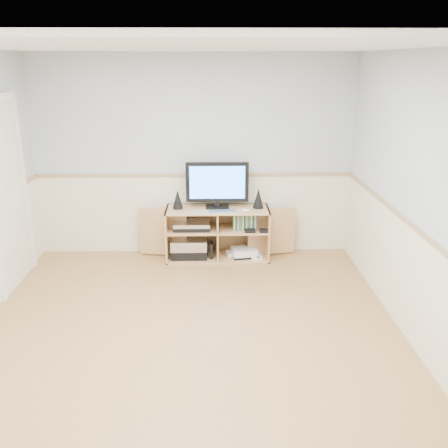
{
  "coord_description": "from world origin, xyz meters",
  "views": [
    {
      "loc": [
        0.24,
        -3.95,
        2.4
      ],
      "look_at": [
        0.36,
        1.2,
        0.71
      ],
      "focal_mm": 40.0,
      "sensor_mm": 36.0,
      "label": 1
    }
  ],
  "objects_px": {
    "keyboard": "(222,211)",
    "game_consoles": "(243,252)",
    "monitor": "(217,183)",
    "media_cabinet": "(217,231)"
  },
  "relations": [
    {
      "from": "keyboard",
      "to": "game_consoles",
      "type": "relative_size",
      "value": 0.72
    },
    {
      "from": "game_consoles",
      "to": "monitor",
      "type": "bearing_deg",
      "value": 169.55
    },
    {
      "from": "media_cabinet",
      "to": "keyboard",
      "type": "relative_size",
      "value": 6.07
    },
    {
      "from": "monitor",
      "to": "keyboard",
      "type": "height_order",
      "value": "monitor"
    },
    {
      "from": "media_cabinet",
      "to": "keyboard",
      "type": "xyz_separation_m",
      "value": [
        0.06,
        -0.2,
        0.32
      ]
    },
    {
      "from": "media_cabinet",
      "to": "monitor",
      "type": "bearing_deg",
      "value": -90.0
    },
    {
      "from": "media_cabinet",
      "to": "keyboard",
      "type": "bearing_deg",
      "value": -73.08
    },
    {
      "from": "media_cabinet",
      "to": "monitor",
      "type": "xyz_separation_m",
      "value": [
        0.0,
        -0.01,
        0.63
      ]
    },
    {
      "from": "media_cabinet",
      "to": "game_consoles",
      "type": "height_order",
      "value": "media_cabinet"
    },
    {
      "from": "monitor",
      "to": "game_consoles",
      "type": "relative_size",
      "value": 1.68
    }
  ]
}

